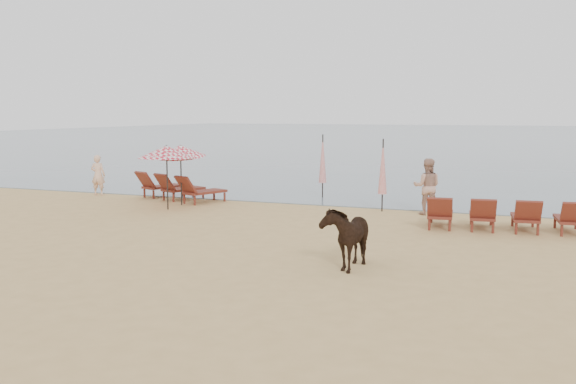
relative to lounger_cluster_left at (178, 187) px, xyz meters
name	(u,v)px	position (x,y,z in m)	size (l,w,h in m)	color
ground	(197,275)	(6.11, -9.44, -0.48)	(120.00, 120.00, 0.00)	tan
sea	(490,136)	(6.11, 70.56, -0.48)	(160.00, 140.00, 0.06)	#51606B
lounger_cluster_left	(178,187)	(0.00, 0.00, 0.00)	(3.64, 2.91, 0.70)	maroon
lounger_cluster_right	(504,215)	(11.56, -2.15, -0.04)	(4.24, 2.17, 0.65)	maroon
umbrella_open_left_a	(167,152)	(0.87, -2.10, 1.45)	(1.89, 1.89, 2.15)	black
umbrella_open_left_b	(181,151)	(0.77, -1.04, 1.41)	(1.72, 1.75, 2.19)	black
umbrella_closed_left	(383,167)	(7.65, 0.09, 0.98)	(0.29, 0.29, 2.38)	black
umbrella_closed_right	(323,159)	(4.80, 2.50, 1.00)	(0.29, 0.29, 2.41)	black
cow	(347,236)	(8.70, -7.67, 0.19)	(0.73, 1.59, 1.35)	black
beachgoer_left	(98,175)	(-3.67, 0.12, 0.31)	(0.58, 0.38, 1.59)	#E3AF8E
beachgoer_right_a	(427,187)	(9.12, -0.01, 0.41)	(0.87, 0.68, 1.79)	tan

